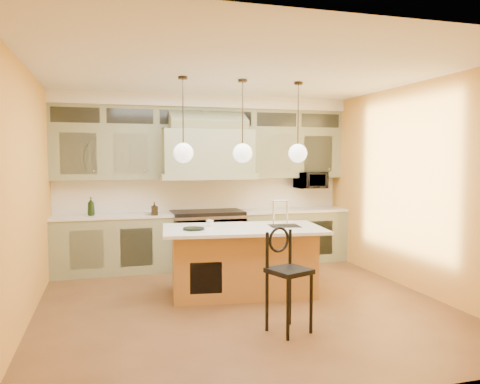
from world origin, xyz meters
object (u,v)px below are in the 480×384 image
object	(u,v)px
kitchen_island	(243,259)
microwave	(311,180)
counter_stool	(287,273)
range	(207,238)

from	to	relation	value
kitchen_island	microwave	size ratio (longest dim) A/B	4.16
kitchen_island	counter_stool	size ratio (longest dim) A/B	2.02
counter_stool	microwave	distance (m)	3.80
range	counter_stool	xyz separation A→B (m)	(0.20, -3.17, 0.15)
microwave	range	bearing A→B (deg)	-176.88
range	counter_stool	size ratio (longest dim) A/B	1.08
microwave	counter_stool	bearing A→B (deg)	-118.07
kitchen_island	microwave	distance (m)	2.74
range	kitchen_island	distance (m)	1.70
range	kitchen_island	size ratio (longest dim) A/B	0.53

